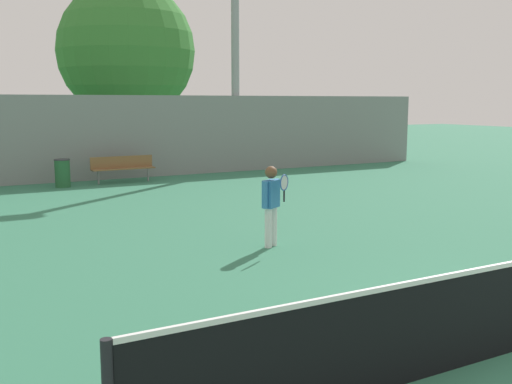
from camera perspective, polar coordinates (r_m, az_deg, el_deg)
The scene contains 6 objects.
tennis_player at distance 11.38m, azimuth 1.48°, elevation -0.87°, with size 0.53×0.51×1.55m.
bench_courtside_near at distance 21.08m, azimuth -12.58°, elevation 2.46°, with size 2.17×0.40×0.90m.
light_pole_near_left at distance 24.25m, azimuth -1.99°, elevation 14.56°, with size 0.90×0.60×9.49m.
trash_bin at distance 20.41m, azimuth -17.95°, elevation 1.73°, with size 0.51×0.51×0.92m.
back_fence at distance 22.10m, azimuth -12.22°, elevation 5.14°, with size 26.78×0.06×2.98m.
tree_green_broad at distance 27.69m, azimuth -12.22°, elevation 12.94°, with size 6.04×6.04×7.97m.
Camera 1 is at (-6.35, -4.16, 2.76)m, focal length 42.00 mm.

